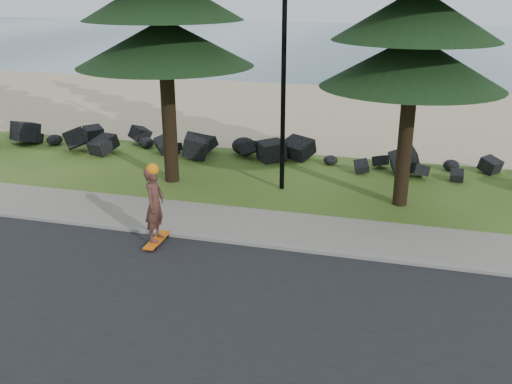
# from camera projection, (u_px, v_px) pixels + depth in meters

# --- Properties ---
(ground) EXTENTS (160.00, 160.00, 0.00)m
(ground) POSITION_uv_depth(u_px,v_px,m) (253.00, 230.00, 14.42)
(ground) COLOR #345219
(ground) RESTS_ON ground
(road) EXTENTS (160.00, 7.00, 0.02)m
(road) POSITION_uv_depth(u_px,v_px,m) (187.00, 326.00, 10.34)
(road) COLOR black
(road) RESTS_ON ground
(kerb) EXTENTS (160.00, 0.20, 0.10)m
(kerb) POSITION_uv_depth(u_px,v_px,m) (243.00, 242.00, 13.58)
(kerb) COLOR gray
(kerb) RESTS_ON ground
(sidewalk) EXTENTS (160.00, 2.00, 0.08)m
(sidewalk) POSITION_uv_depth(u_px,v_px,m) (256.00, 225.00, 14.58)
(sidewalk) COLOR gray
(sidewalk) RESTS_ON ground
(beach_sand) EXTENTS (160.00, 15.00, 0.01)m
(beach_sand) POSITION_uv_depth(u_px,v_px,m) (334.00, 112.00, 27.54)
(beach_sand) COLOR tan
(beach_sand) RESTS_ON ground
(ocean) EXTENTS (160.00, 58.00, 0.01)m
(ocean) POSITION_uv_depth(u_px,v_px,m) (382.00, 41.00, 60.58)
(ocean) COLOR #355365
(ocean) RESTS_ON ground
(seawall_boulders) EXTENTS (60.00, 2.40, 1.10)m
(seawall_boulders) POSITION_uv_depth(u_px,v_px,m) (297.00, 165.00, 19.49)
(seawall_boulders) COLOR black
(seawall_boulders) RESTS_ON ground
(lamp_post) EXTENTS (0.25, 0.14, 8.14)m
(lamp_post) POSITION_uv_depth(u_px,v_px,m) (284.00, 49.00, 15.89)
(lamp_post) COLOR black
(lamp_post) RESTS_ON ground
(skateboarder) EXTENTS (0.44, 1.08, 2.00)m
(skateboarder) POSITION_uv_depth(u_px,v_px,m) (155.00, 205.00, 13.28)
(skateboarder) COLOR orange
(skateboarder) RESTS_ON ground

